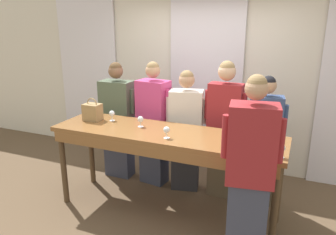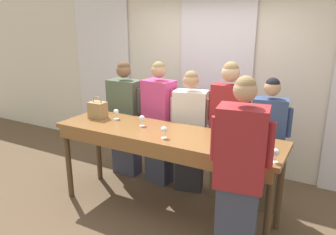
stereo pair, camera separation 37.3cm
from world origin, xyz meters
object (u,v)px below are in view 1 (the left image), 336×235
object	(u,v)px
wine_bottle	(256,137)
wine_glass_back_left	(228,129)
guest_olive_jacket	(118,121)
handbag	(93,112)
wine_glass_front_left	(272,136)
guest_cream_sweater	(186,131)
tasting_bar	(165,141)
wine_glass_front_right	(281,149)
wine_glass_center_left	(140,120)
guest_navy_coat	(264,141)
wine_glass_center_mid	(264,129)
guest_pink_top	(154,124)
host_pouring	(250,177)
wine_glass_front_mid	(112,114)
wine_glass_center_right	(167,130)
guest_striped_shirt	(224,128)

from	to	relation	value
wine_bottle	wine_glass_back_left	xyz separation A→B (m)	(-0.32, 0.20, -0.02)
guest_olive_jacket	handbag	bearing A→B (deg)	-90.14
wine_glass_front_left	guest_cream_sweater	size ratio (longest dim) A/B	0.08
tasting_bar	handbag	xyz separation A→B (m)	(-1.03, 0.08, 0.22)
wine_glass_front_right	wine_glass_center_left	size ratio (longest dim) A/B	1.00
wine_glass_center_left	guest_navy_coat	world-z (taller)	guest_navy_coat
wine_bottle	guest_cream_sweater	size ratio (longest dim) A/B	0.20
wine_glass_center_mid	guest_pink_top	distance (m)	1.57
wine_bottle	host_pouring	world-z (taller)	host_pouring
handbag	wine_glass_front_mid	world-z (taller)	handbag
wine_glass_center_mid	wine_glass_back_left	world-z (taller)	same
wine_glass_center_right	wine_glass_back_left	bearing A→B (deg)	25.68
handbag	wine_glass_center_mid	xyz separation A→B (m)	(2.07, 0.20, -0.02)
wine_glass_center_right	host_pouring	size ratio (longest dim) A/B	0.07
handbag	wine_glass_front_left	world-z (taller)	handbag
wine_glass_center_left	wine_glass_center_right	xyz separation A→B (m)	(0.44, -0.24, 0.00)
wine_glass_front_left	guest_striped_shirt	world-z (taller)	guest_striped_shirt
handbag	guest_olive_jacket	xyz separation A→B (m)	(0.00, 0.59, -0.28)
wine_bottle	guest_pink_top	world-z (taller)	guest_pink_top
guest_olive_jacket	wine_glass_back_left	bearing A→B (deg)	-17.51
guest_cream_sweater	host_pouring	world-z (taller)	host_pouring
handbag	wine_glass_front_mid	size ratio (longest dim) A/B	2.21
guest_olive_jacket	wine_glass_center_right	bearing A→B (deg)	-36.66
guest_striped_shirt	wine_glass_front_mid	bearing A→B (deg)	-158.78
guest_striped_shirt	host_pouring	world-z (taller)	host_pouring
tasting_bar	wine_bottle	distance (m)	1.04
handbag	wine_glass_front_right	world-z (taller)	handbag
wine_glass_center_right	tasting_bar	bearing A→B (deg)	119.79
host_pouring	wine_bottle	bearing A→B (deg)	93.41
handbag	wine_glass_front_left	size ratio (longest dim) A/B	2.21
handbag	guest_striped_shirt	xyz separation A→B (m)	(1.55, 0.59, -0.19)
wine_glass_center_mid	wine_glass_back_left	distance (m)	0.39
wine_glass_front_left	host_pouring	size ratio (longest dim) A/B	0.07
guest_pink_top	guest_navy_coat	distance (m)	1.47
wine_glass_front_mid	wine_bottle	bearing A→B (deg)	-7.38
wine_bottle	handbag	size ratio (longest dim) A/B	1.11
wine_glass_front_mid	guest_navy_coat	distance (m)	1.90
guest_olive_jacket	guest_pink_top	xyz separation A→B (m)	(0.57, 0.00, 0.02)
wine_glass_front_right	wine_glass_center_right	distance (m)	1.18
wine_glass_front_right	guest_olive_jacket	bearing A→B (deg)	158.58
host_pouring	wine_glass_front_left	bearing A→B (deg)	80.11
wine_glass_center_right	guest_olive_jacket	distance (m)	1.41
wine_glass_front_left	wine_glass_center_mid	size ratio (longest dim) A/B	1.00
guest_cream_sweater	guest_navy_coat	xyz separation A→B (m)	(1.00, 0.00, 0.01)
guest_olive_jacket	guest_striped_shirt	xyz separation A→B (m)	(1.55, -0.00, 0.09)
guest_cream_sweater	host_pouring	distance (m)	1.59
guest_olive_jacket	guest_pink_top	size ratio (longest dim) A/B	0.98
guest_striped_shirt	wine_glass_front_left	bearing A→B (deg)	-42.68
guest_olive_jacket	wine_glass_front_mid	bearing A→B (deg)	-65.37
wine_bottle	wine_glass_front_right	distance (m)	0.30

